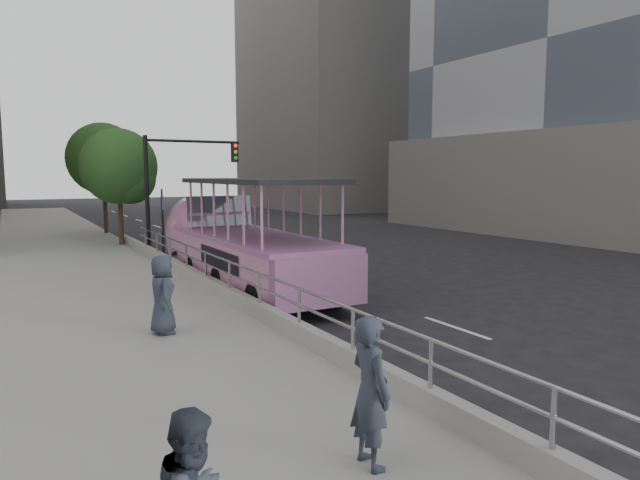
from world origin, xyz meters
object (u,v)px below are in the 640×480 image
traffic_signal (175,176)px  street_tree_far (105,161)px  pedestrian_far (162,295)px  duck_boat (241,247)px  street_tree_near (121,169)px  car (269,241)px  pedestrian_near (370,391)px  parking_sign (163,219)px

traffic_signal → street_tree_far: size_ratio=0.81×
pedestrian_far → duck_boat: bearing=-32.3°
street_tree_near → street_tree_far: (0.20, 6.00, 0.49)m
duck_boat → car: 7.18m
pedestrian_near → duck_boat: bearing=-13.2°
car → parking_sign: 5.28m
car → pedestrian_far: size_ratio=2.27×
duck_boat → parking_sign: bearing=104.8°
car → traffic_signal: bearing=151.5°
traffic_signal → duck_boat: bearing=-89.2°
car → street_tree_far: 12.44m
street_tree_near → duck_boat: bearing=-81.0°
duck_boat → street_tree_near: (-1.71, 10.82, 2.54)m
pedestrian_near → traffic_signal: bearing=-7.5°
duck_boat → parking_sign: (-1.29, 4.89, 0.60)m
pedestrian_near → traffic_signal: traffic_signal is taller
street_tree_far → duck_boat: bearing=-84.9°
duck_boat → pedestrian_near: duck_boat is taller
duck_boat → car: bearing=59.0°
pedestrian_near → pedestrian_far: 6.61m
car → street_tree_far: size_ratio=0.58×
duck_boat → street_tree_near: 11.24m
duck_boat → street_tree_near: street_tree_near is taller
car → street_tree_far: street_tree_far is taller
parking_sign → street_tree_near: bearing=94.0°
street_tree_far → pedestrian_near: bearing=-93.1°
duck_boat → pedestrian_far: duck_boat is taller
pedestrian_far → street_tree_near: size_ratio=0.29×
street_tree_far → car: bearing=-64.1°
street_tree_near → car: bearing=-41.0°
pedestrian_near → street_tree_far: street_tree_far is taller
street_tree_near → street_tree_far: size_ratio=0.89×
parking_sign → street_tree_near: (-0.42, 5.93, 1.94)m
pedestrian_far → traffic_signal: bearing=-13.0°
street_tree_near → street_tree_far: street_tree_far is taller
car → pedestrian_near: bearing=-120.7°
duck_boat → traffic_signal: 7.72m
car → pedestrian_near: pedestrian_near is taller
pedestrian_far → street_tree_near: 16.49m
street_tree_far → street_tree_near: bearing=-91.9°
duck_boat → street_tree_near: size_ratio=1.82×
duck_boat → street_tree_far: size_ratio=1.62×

